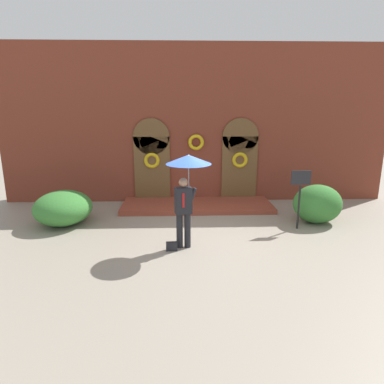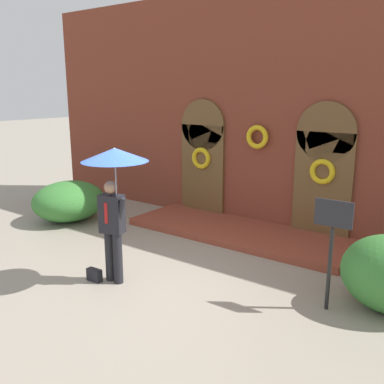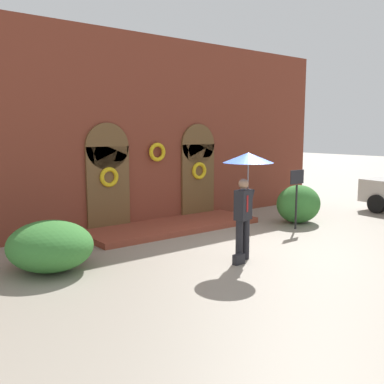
{
  "view_description": "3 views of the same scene",
  "coord_description": "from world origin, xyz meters",
  "px_view_note": "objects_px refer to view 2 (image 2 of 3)",
  "views": [
    {
      "loc": [
        -0.57,
        -8.43,
        3.53
      ],
      "look_at": [
        -0.24,
        1.18,
        1.05
      ],
      "focal_mm": 32.0,
      "sensor_mm": 36.0,
      "label": 1
    },
    {
      "loc": [
        4.68,
        -5.15,
        3.26
      ],
      "look_at": [
        -0.41,
        1.81,
        1.21
      ],
      "focal_mm": 40.0,
      "sensor_mm": 36.0,
      "label": 2
    },
    {
      "loc": [
        -6.96,
        -6.94,
        2.81
      ],
      "look_at": [
        -0.4,
        1.61,
        1.28
      ],
      "focal_mm": 40.0,
      "sensor_mm": 36.0,
      "label": 3
    }
  ],
  "objects_px": {
    "sign_post": "(332,237)",
    "shrub_left": "(69,201)",
    "person_with_umbrella": "(114,175)",
    "handbag": "(94,275)"
  },
  "relations": [
    {
      "from": "handbag",
      "to": "sign_post",
      "type": "relative_size",
      "value": 0.16
    },
    {
      "from": "handbag",
      "to": "sign_post",
      "type": "height_order",
      "value": "sign_post"
    },
    {
      "from": "person_with_umbrella",
      "to": "sign_post",
      "type": "relative_size",
      "value": 1.37
    },
    {
      "from": "person_with_umbrella",
      "to": "shrub_left",
      "type": "xyz_separation_m",
      "value": [
        -3.7,
        1.88,
        -1.41
      ]
    },
    {
      "from": "sign_post",
      "to": "shrub_left",
      "type": "relative_size",
      "value": 0.91
    },
    {
      "from": "handbag",
      "to": "shrub_left",
      "type": "distance_m",
      "value": 3.93
    },
    {
      "from": "person_with_umbrella",
      "to": "handbag",
      "type": "relative_size",
      "value": 8.44
    },
    {
      "from": "handbag",
      "to": "shrub_left",
      "type": "relative_size",
      "value": 0.15
    },
    {
      "from": "person_with_umbrella",
      "to": "sign_post",
      "type": "distance_m",
      "value": 3.54
    },
    {
      "from": "handbag",
      "to": "shrub_left",
      "type": "bearing_deg",
      "value": 144.88
    }
  ]
}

